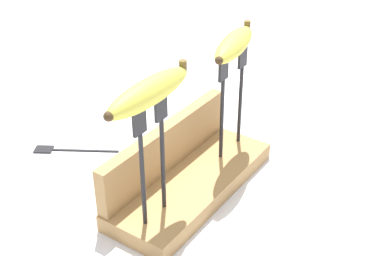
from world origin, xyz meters
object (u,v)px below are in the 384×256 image
at_px(fork_stand_left, 152,152).
at_px(banana_raised_right, 234,44).
at_px(fork_fallen_far, 65,149).
at_px(fork_stand_right, 232,95).
at_px(banana_raised_left, 149,92).

xyz_separation_m(fork_stand_left, banana_raised_right, (0.23, -0.00, 0.09)).
height_order(fork_stand_left, fork_fallen_far, fork_stand_left).
height_order(fork_stand_right, banana_raised_right, banana_raised_right).
xyz_separation_m(banana_raised_right, fork_fallen_far, (-0.15, 0.29, -0.24)).
bearing_deg(fork_stand_left, fork_fallen_far, 74.45).
xyz_separation_m(banana_raised_left, fork_fallen_far, (0.08, 0.29, -0.25)).
relative_size(fork_stand_left, fork_stand_right, 1.02).
bearing_deg(fork_stand_right, banana_raised_right, -168.25).
relative_size(fork_stand_right, banana_raised_right, 1.17).
xyz_separation_m(fork_stand_right, banana_raised_right, (-0.00, -0.00, 0.10)).
bearing_deg(banana_raised_right, fork_fallen_far, 117.28).
height_order(banana_raised_left, fork_fallen_far, banana_raised_left).
bearing_deg(fork_fallen_far, fork_stand_right, -62.71).
xyz_separation_m(fork_stand_left, fork_fallen_far, (0.08, 0.29, -0.15)).
bearing_deg(fork_stand_left, banana_raised_left, -179.87).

